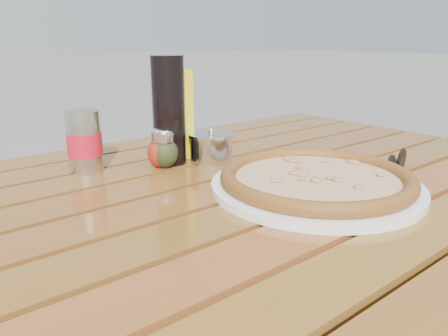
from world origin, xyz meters
TOP-DOWN VIEW (x-y plane):
  - table at (0.00, -0.00)m, footprint 1.40×0.90m
  - plate at (0.10, -0.11)m, footprint 0.44×0.44m
  - pizza at (0.10, -0.11)m, footprint 0.38×0.38m
  - pepper_shaker at (-0.03, 0.19)m, footprint 0.06×0.06m
  - oregano_shaker at (-0.02, 0.18)m, footprint 0.07×0.07m
  - dark_bottle at (0.00, 0.20)m, footprint 0.07×0.07m
  - soda_can at (-0.16, 0.25)m, footprint 0.07×0.07m
  - olive_oil_cruet at (0.04, 0.23)m, footprint 0.07×0.07m
  - parmesan_tin at (0.08, 0.16)m, footprint 0.12×0.12m
  - sunglasses at (0.31, -0.13)m, footprint 0.11×0.04m

SIDE VIEW (x-z plane):
  - table at x=0.00m, z-range 0.30..1.05m
  - plate at x=0.10m, z-range 0.75..0.76m
  - sunglasses at x=0.31m, z-range 0.74..0.79m
  - pizza at x=0.10m, z-range 0.76..0.79m
  - parmesan_tin at x=0.08m, z-range 0.74..0.82m
  - pepper_shaker at x=-0.03m, z-range 0.75..0.83m
  - oregano_shaker at x=-0.02m, z-range 0.75..0.83m
  - soda_can at x=-0.16m, z-range 0.75..0.87m
  - olive_oil_cruet at x=0.04m, z-range 0.74..0.95m
  - dark_bottle at x=0.00m, z-range 0.75..0.97m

